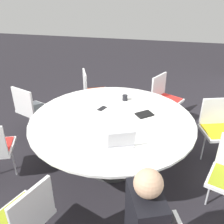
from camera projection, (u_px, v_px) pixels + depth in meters
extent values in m
plane|color=black|center=(112.00, 164.00, 3.49)|extent=(16.00, 16.00, 0.00)
cylinder|color=#333333|center=(112.00, 164.00, 3.49)|extent=(0.72, 0.72, 0.02)
cylinder|color=#333333|center=(112.00, 143.00, 3.32)|extent=(0.17, 0.17, 0.69)
cylinder|color=white|center=(112.00, 120.00, 3.15)|extent=(2.07, 2.07, 0.03)
cylinder|color=silver|center=(209.00, 191.00, 2.78)|extent=(0.02, 0.02, 0.43)
cube|color=silver|center=(219.00, 132.00, 3.39)|extent=(0.53, 0.54, 0.04)
cube|color=gold|center=(219.00, 131.00, 3.38)|extent=(0.47, 0.48, 0.01)
cube|color=silver|center=(216.00, 111.00, 3.46)|extent=(0.15, 0.41, 0.40)
cylinder|color=silver|center=(203.00, 147.00, 3.49)|extent=(0.02, 0.02, 0.43)
cube|color=silver|center=(168.00, 101.00, 4.26)|extent=(0.59, 0.58, 0.04)
cube|color=red|center=(168.00, 99.00, 4.24)|extent=(0.52, 0.51, 0.01)
cube|color=silver|center=(159.00, 86.00, 4.26)|extent=(0.38, 0.22, 0.40)
cylinder|color=silver|center=(171.00, 109.00, 4.49)|extent=(0.02, 0.02, 0.43)
cylinder|color=silver|center=(161.00, 117.00, 4.25)|extent=(0.02, 0.02, 0.43)
cube|color=silver|center=(96.00, 93.00, 4.54)|extent=(0.57, 0.56, 0.04)
cube|color=#E04C1E|center=(96.00, 92.00, 4.53)|extent=(0.50, 0.49, 0.01)
cube|color=silver|center=(85.00, 83.00, 4.40)|extent=(0.40, 0.19, 0.40)
cylinder|color=silver|center=(95.00, 101.00, 4.81)|extent=(0.02, 0.02, 0.43)
cylinder|color=silver|center=(98.00, 109.00, 4.50)|extent=(0.02, 0.02, 0.43)
cube|color=silver|center=(35.00, 110.00, 3.98)|extent=(0.55, 0.56, 0.04)
cube|color=#4C5156|center=(35.00, 108.00, 3.96)|extent=(0.48, 0.49, 0.01)
cube|color=silver|center=(23.00, 102.00, 3.73)|extent=(0.18, 0.40, 0.40)
cylinder|color=silver|center=(30.00, 119.00, 4.18)|extent=(0.02, 0.02, 0.43)
cylinder|color=silver|center=(45.00, 125.00, 4.00)|extent=(0.02, 0.02, 0.43)
cylinder|color=silver|center=(14.00, 162.00, 3.21)|extent=(0.02, 0.02, 0.43)
cube|color=silver|center=(21.00, 217.00, 2.20)|extent=(0.56, 0.55, 0.04)
cube|color=olive|center=(21.00, 215.00, 2.19)|extent=(0.49, 0.48, 0.01)
cube|color=silver|center=(33.00, 209.00, 2.00)|extent=(0.40, 0.18, 0.40)
cylinder|color=silver|center=(41.00, 220.00, 2.44)|extent=(0.02, 0.02, 0.43)
cube|color=black|center=(145.00, 222.00, 1.81)|extent=(0.42, 0.33, 0.55)
sphere|color=tan|center=(148.00, 183.00, 1.63)|extent=(0.20, 0.20, 0.20)
cube|color=silver|center=(120.00, 142.00, 2.68)|extent=(0.32, 0.35, 0.02)
cube|color=silver|center=(122.00, 140.00, 2.54)|extent=(0.15, 0.29, 0.20)
cube|color=black|center=(122.00, 139.00, 2.54)|extent=(0.13, 0.25, 0.17)
cube|color=black|center=(144.00, 114.00, 3.23)|extent=(0.25, 0.26, 0.02)
cylinder|color=black|center=(125.00, 98.00, 3.60)|extent=(0.08, 0.08, 0.08)
cube|color=black|center=(102.00, 108.00, 3.38)|extent=(0.16, 0.12, 0.01)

